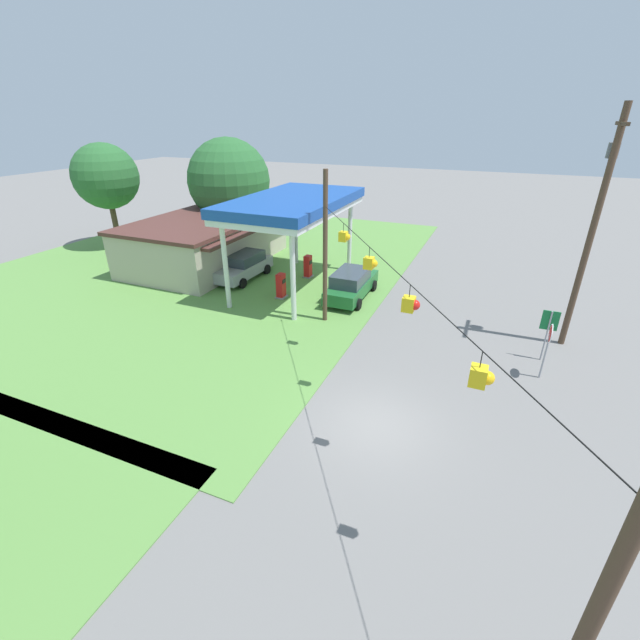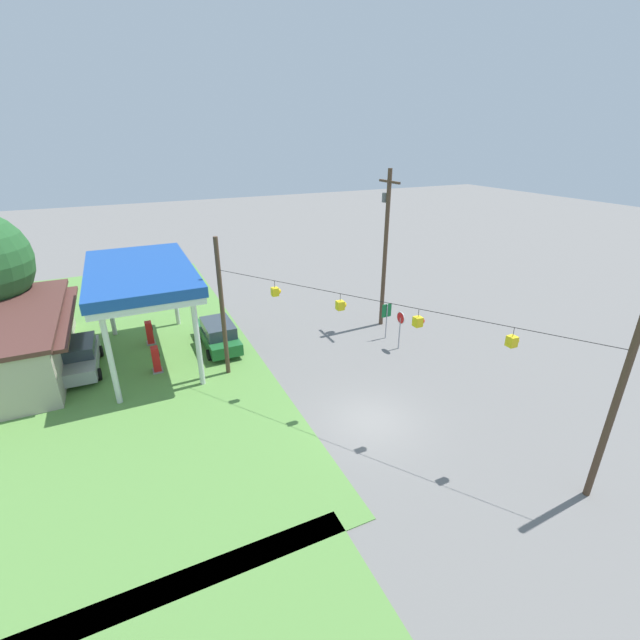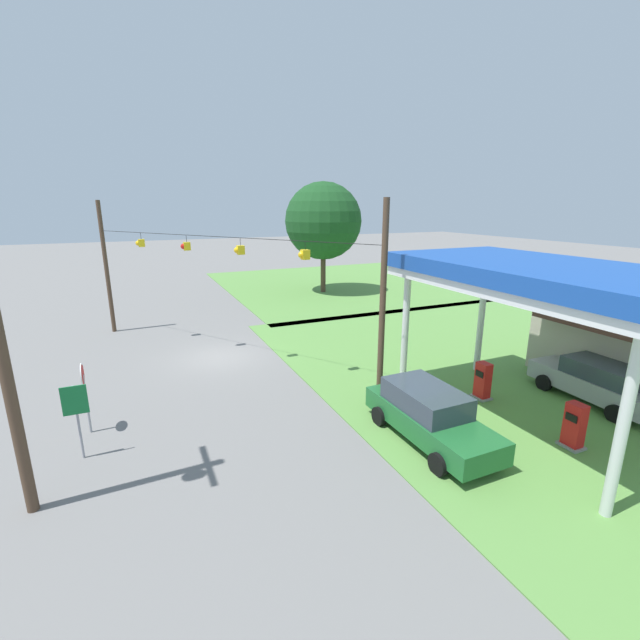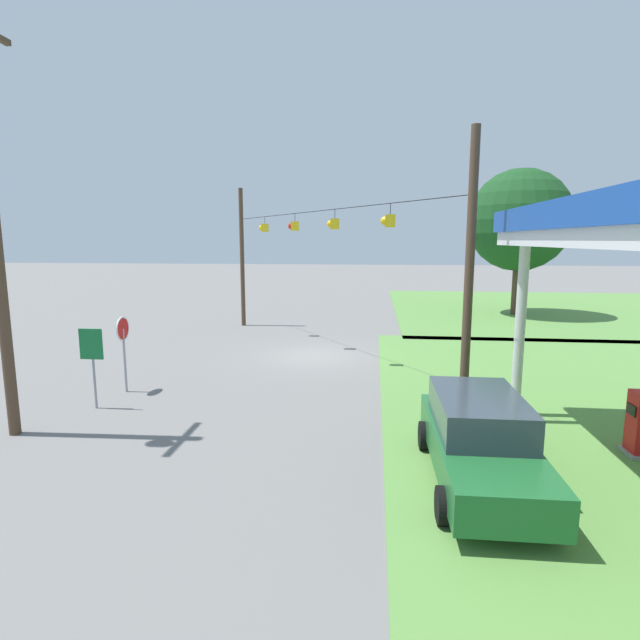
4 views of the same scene
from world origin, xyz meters
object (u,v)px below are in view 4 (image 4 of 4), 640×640
(tree_west_verge, at_px, (519,220))
(stop_sign_roadside, at_px, (123,337))
(fuel_pump_near, at_px, (640,426))
(route_sign, at_px, (92,352))
(car_at_pumps_front, at_px, (479,439))

(tree_west_verge, bearing_deg, stop_sign_roadside, -42.40)
(stop_sign_roadside, bearing_deg, fuel_pump_near, -103.67)
(route_sign, relative_size, tree_west_verge, 0.25)
(fuel_pump_near, bearing_deg, route_sign, -97.07)
(fuel_pump_near, height_order, stop_sign_roadside, stop_sign_roadside)
(car_at_pumps_front, bearing_deg, stop_sign_roadside, -116.81)
(fuel_pump_near, xyz_separation_m, route_sign, (-1.76, -14.21, 0.98))
(fuel_pump_near, xyz_separation_m, car_at_pumps_front, (1.62, -3.90, 0.19))
(stop_sign_roadside, distance_m, tree_west_verge, 25.99)
(car_at_pumps_front, bearing_deg, tree_west_verge, 163.08)
(fuel_pump_near, distance_m, route_sign, 14.36)
(stop_sign_roadside, distance_m, route_sign, 1.67)
(route_sign, height_order, tree_west_verge, tree_west_verge)
(tree_west_verge, bearing_deg, car_at_pumps_front, -16.40)
(fuel_pump_near, bearing_deg, tree_west_verge, 171.96)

